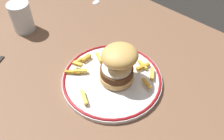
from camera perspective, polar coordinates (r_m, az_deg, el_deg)
The scene contains 6 objects.
ground_plane at distance 68.64cm, azimuth -3.37°, elevation -4.76°, with size 148.61×93.01×4.00cm, color brown.
dinner_plate at distance 67.38cm, azimuth 0.00°, elevation -2.17°, with size 28.39×28.39×1.60cm.
burger at distance 62.87cm, azimuth 1.52°, elevation 1.58°, with size 11.54×11.27×10.95cm.
fries_pile at distance 67.79cm, azimuth -1.39°, elevation -0.09°, with size 22.99×22.98×1.92cm.
water_glass at distance 88.49cm, azimuth -20.83°, elevation 11.40°, with size 7.27×7.27×10.20cm.
spoon at distance 101.21cm, azimuth -3.30°, elevation 16.49°, with size 3.56×13.41×0.90cm.
Camera 1 is at (31.42, -28.40, 52.02)cm, focal length 37.99 mm.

